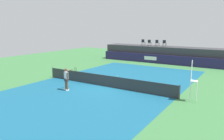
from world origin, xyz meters
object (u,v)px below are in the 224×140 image
object	(u,v)px
spectator_chair_right	(164,43)
tennis_player	(67,78)
spectator_chair_center	(157,43)
umpire_chair	(193,78)
net_post_far	(179,92)
net_post_near	(53,72)
spectator_chair_left	(150,42)
spectator_chair_far_left	(143,42)
tennis_ball	(117,76)

from	to	relation	value
spectator_chair_right	tennis_player	world-z (taller)	spectator_chair_right
spectator_chair_center	umpire_chair	bearing A→B (deg)	-61.35
net_post_far	tennis_player	size ratio (longest dim) A/B	0.56
net_post_near	net_post_far	size ratio (longest dim) A/B	1.00
umpire_chair	tennis_player	size ratio (longest dim) A/B	1.56
spectator_chair_left	spectator_chair_center	bearing A→B (deg)	8.22
spectator_chair_far_left	net_post_near	bearing A→B (deg)	-99.75
spectator_chair_far_left	spectator_chair_right	distance (m)	3.27
spectator_chair_center	tennis_player	xyz separation A→B (m)	(-0.54, -17.75, -1.73)
spectator_chair_left	spectator_chair_center	world-z (taller)	same
spectator_chair_center	net_post_near	distance (m)	16.11
spectator_chair_right	spectator_chair_center	bearing A→B (deg)	-174.15
spectator_chair_left	umpire_chair	xyz separation A→B (m)	(9.41, -15.05, -1.11)
net_post_near	tennis_ball	xyz separation A→B (m)	(5.11, 3.79, -0.46)
spectator_chair_right	net_post_far	size ratio (longest dim) A/B	0.89
tennis_ball	spectator_chair_far_left	bearing A→B (deg)	102.02
tennis_ball	spectator_chair_left	bearing A→B (deg)	96.69
spectator_chair_right	spectator_chair_left	bearing A→B (deg)	-172.92
spectator_chair_center	tennis_player	world-z (taller)	spectator_chair_center
spectator_chair_center	spectator_chair_left	bearing A→B (deg)	-171.78
spectator_chair_left	spectator_chair_center	distance (m)	1.11
spectator_chair_left	spectator_chair_right	world-z (taller)	same
umpire_chair	tennis_player	world-z (taller)	umpire_chair
spectator_chair_left	tennis_ball	xyz separation A→B (m)	(1.32, -11.24, -2.66)
spectator_chair_center	umpire_chair	distance (m)	17.36
tennis_player	net_post_far	bearing A→B (deg)	17.63
spectator_chair_right	spectator_chair_far_left	bearing A→B (deg)	178.53
spectator_chair_far_left	umpire_chair	size ratio (longest dim) A/B	0.32
net_post_near	net_post_far	distance (m)	12.40
spectator_chair_right	umpire_chair	bearing A→B (deg)	-64.55
spectator_chair_far_left	net_post_far	distance (m)	18.35
tennis_player	tennis_ball	size ratio (longest dim) A/B	26.03
spectator_chair_left	net_post_far	size ratio (longest dim) A/B	0.89
tennis_player	spectator_chair_left	bearing A→B (deg)	91.82
spectator_chair_left	spectator_chair_right	size ratio (longest dim) A/B	1.00
spectator_chair_right	net_post_near	size ratio (longest dim) A/B	0.89
spectator_chair_far_left	net_post_near	xyz separation A→B (m)	(-2.64, -15.38, -2.19)
net_post_near	net_post_far	bearing A→B (deg)	0.00
net_post_far	tennis_ball	distance (m)	8.23
umpire_chair	tennis_ball	xyz separation A→B (m)	(-8.09, 3.81, -1.55)
spectator_chair_right	umpire_chair	size ratio (longest dim) A/B	0.32
spectator_chair_left	net_post_near	size ratio (longest dim) A/B	0.89
spectator_chair_left	tennis_ball	world-z (taller)	spectator_chair_left
spectator_chair_center	tennis_player	bearing A→B (deg)	-91.74
spectator_chair_far_left	net_post_near	distance (m)	15.76
umpire_chair	spectator_chair_far_left	bearing A→B (deg)	124.43
spectator_chair_center	tennis_player	size ratio (longest dim) A/B	0.50
spectator_chair_left	tennis_player	distance (m)	17.68
spectator_chair_left	net_post_near	distance (m)	15.66
tennis_player	tennis_ball	world-z (taller)	tennis_player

